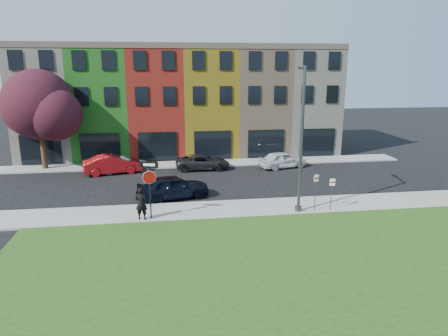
{
  "coord_description": "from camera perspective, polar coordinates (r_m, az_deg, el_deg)",
  "views": [
    {
      "loc": [
        -4.02,
        -19.63,
        8.46
      ],
      "look_at": [
        -0.68,
        4.0,
        2.4
      ],
      "focal_mm": 32.0,
      "sensor_mm": 36.0,
      "label": 1
    }
  ],
  "objects": [
    {
      "name": "ground",
      "position": [
        21.75,
        3.28,
        -8.66
      ],
      "size": [
        120.0,
        120.0,
        0.0
      ],
      "primitive_type": "plane",
      "color": "black",
      "rests_on": "ground"
    },
    {
      "name": "tree_purple",
      "position": [
        36.26,
        -24.78,
        8.01
      ],
      "size": [
        6.85,
        6.0,
        8.21
      ],
      "color": "#311D10",
      "rests_on": "sidewalk_far"
    },
    {
      "name": "rowhouse_block",
      "position": [
        40.99,
        -5.98,
        9.33
      ],
      "size": [
        30.0,
        10.12,
        10.0
      ],
      "color": "#B8B098",
      "rests_on": "ground"
    },
    {
      "name": "man",
      "position": [
        22.83,
        -11.74,
        -4.98
      ],
      "size": [
        0.89,
        0.76,
        1.87
      ],
      "primitive_type": "imported",
      "rotation": [
        0.0,
        0.0,
        2.9
      ],
      "color": "black",
      "rests_on": "sidewalk_near"
    },
    {
      "name": "sidewalk_far",
      "position": [
        35.65,
        -6.19,
        0.55
      ],
      "size": [
        40.0,
        2.4,
        0.12
      ],
      "primitive_type": "cube",
      "color": "gray",
      "rests_on": "ground"
    },
    {
      "name": "parking_sign_a",
      "position": [
        24.15,
        12.97,
        -2.7
      ],
      "size": [
        0.31,
        0.12,
        2.34
      ],
      "rotation": [
        0.0,
        0.0,
        0.26
      ],
      "color": "#45484A",
      "rests_on": "sidewalk_near"
    },
    {
      "name": "stop_sign",
      "position": [
        22.36,
        -10.61,
        -1.51
      ],
      "size": [
        1.02,
        0.32,
        3.33
      ],
      "rotation": [
        0.0,
        0.0,
        -0.27
      ],
      "color": "black",
      "rests_on": "sidewalk_near"
    },
    {
      "name": "parked_car_silver",
      "position": [
        34.07,
        -14.25,
        0.56
      ],
      "size": [
        4.3,
        5.47,
        1.29
      ],
      "primitive_type": "imported",
      "rotation": [
        0.0,
        0.0,
        1.87
      ],
      "color": "#9F9FA3",
      "rests_on": "ground"
    },
    {
      "name": "sidewalk_near",
      "position": [
        24.88,
        6.47,
        -5.57
      ],
      "size": [
        40.0,
        3.0,
        0.12
      ],
      "primitive_type": "cube",
      "color": "gray",
      "rests_on": "ground"
    },
    {
      "name": "street_lamp",
      "position": [
        23.43,
        10.95,
        3.93
      ],
      "size": [
        0.81,
        2.55,
        8.42
      ],
      "rotation": [
        0.0,
        0.0,
        -0.21
      ],
      "color": "#45484A",
      "rests_on": "sidewalk_near"
    },
    {
      "name": "parked_car_red",
      "position": [
        33.67,
        -15.6,
        0.52
      ],
      "size": [
        3.72,
        5.39,
        1.54
      ],
      "primitive_type": "imported",
      "rotation": [
        0.0,
        0.0,
        1.8
      ],
      "color": "maroon",
      "rests_on": "ground"
    },
    {
      "name": "sedan_near",
      "position": [
        26.44,
        -7.28,
        -2.7
      ],
      "size": [
        4.21,
        5.63,
        1.6
      ],
      "primitive_type": "imported",
      "rotation": [
        0.0,
        0.0,
        1.83
      ],
      "color": "black",
      "rests_on": "ground"
    },
    {
      "name": "parking_sign_b",
      "position": [
        24.57,
        15.14,
        -2.99
      ],
      "size": [
        0.32,
        0.11,
        2.0
      ],
      "rotation": [
        0.0,
        0.0,
        -0.19
      ],
      "color": "#45484A",
      "rests_on": "sidewalk_near"
    },
    {
      "name": "parked_car_white",
      "position": [
        34.69,
        8.4,
        1.2
      ],
      "size": [
        3.79,
        5.02,
        1.42
      ],
      "primitive_type": "imported",
      "rotation": [
        0.0,
        0.0,
        1.84
      ],
      "color": "silver",
      "rests_on": "ground"
    },
    {
      "name": "parked_car_dark",
      "position": [
        33.82,
        -3.06,
        0.86
      ],
      "size": [
        2.25,
        4.63,
        1.27
      ],
      "primitive_type": "imported",
      "rotation": [
        0.0,
        0.0,
        1.55
      ],
      "color": "black",
      "rests_on": "ground"
    }
  ]
}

